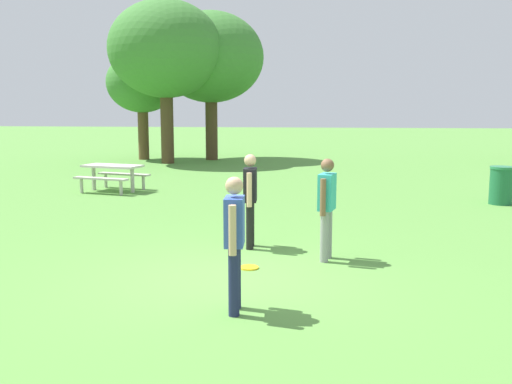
# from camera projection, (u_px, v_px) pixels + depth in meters

# --- Properties ---
(ground_plane) EXTENTS (120.00, 120.00, 0.00)m
(ground_plane) POSITION_uv_depth(u_px,v_px,m) (230.00, 278.00, 8.28)
(ground_plane) COLOR #568E3D
(person_thrower) EXTENTS (0.25, 0.61, 1.64)m
(person_thrower) POSITION_uv_depth(u_px,v_px,m) (234.00, 235.00, 6.76)
(person_thrower) COLOR #1E234C
(person_thrower) RESTS_ON ground
(person_catcher) EXTENTS (0.25, 0.61, 1.64)m
(person_catcher) POSITION_uv_depth(u_px,v_px,m) (250.00, 194.00, 9.91)
(person_catcher) COLOR black
(person_catcher) RESTS_ON ground
(person_bystander) EXTENTS (0.30, 0.60, 1.64)m
(person_bystander) POSITION_uv_depth(u_px,v_px,m) (327.00, 202.00, 9.10)
(person_bystander) COLOR gray
(person_bystander) RESTS_ON ground
(frisbee) EXTENTS (0.30, 0.30, 0.03)m
(frisbee) POSITION_uv_depth(u_px,v_px,m) (249.00, 267.00, 8.75)
(frisbee) COLOR yellow
(frisbee) RESTS_ON ground
(picnic_table_near) EXTENTS (1.99, 1.79, 0.77)m
(picnic_table_near) POSITION_uv_depth(u_px,v_px,m) (113.00, 172.00, 16.63)
(picnic_table_near) COLOR beige
(picnic_table_near) RESTS_ON ground
(trash_can_beside_table) EXTENTS (0.59, 0.59, 0.96)m
(trash_can_beside_table) POSITION_uv_depth(u_px,v_px,m) (501.00, 185.00, 14.43)
(trash_can_beside_table) COLOR #1E663D
(trash_can_beside_table) RESTS_ON ground
(tree_tall_left) EXTENTS (3.24, 3.24, 4.92)m
(tree_tall_left) POSITION_uv_depth(u_px,v_px,m) (142.00, 83.00, 26.30)
(tree_tall_left) COLOR brown
(tree_tall_left) RESTS_ON ground
(tree_broad_center) EXTENTS (4.83, 4.83, 6.92)m
(tree_broad_center) POSITION_uv_depth(u_px,v_px,m) (165.00, 50.00, 24.25)
(tree_broad_center) COLOR #4C3823
(tree_broad_center) RESTS_ON ground
(tree_far_right) EXTENTS (4.81, 4.81, 6.71)m
(tree_far_right) POSITION_uv_depth(u_px,v_px,m) (211.00, 58.00, 25.95)
(tree_far_right) COLOR #4C3823
(tree_far_right) RESTS_ON ground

